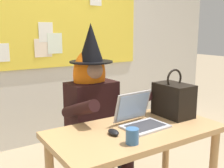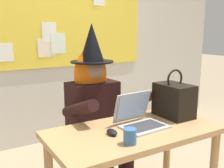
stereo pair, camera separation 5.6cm
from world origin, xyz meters
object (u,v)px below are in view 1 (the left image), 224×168
at_px(coffee_mug, 132,136).
at_px(laptop, 140,118).
at_px(computer_mouse, 113,132).
at_px(person_costumed, 95,103).
at_px(chair_at_desk, 89,131).
at_px(handbag, 173,99).
at_px(desk_main, 136,143).

bearing_deg(coffee_mug, laptop, 42.43).
distance_m(computer_mouse, coffee_mug, 0.18).
bearing_deg(person_costumed, chair_at_desk, 178.04).
bearing_deg(laptop, handbag, 1.56).
xyz_separation_m(chair_at_desk, computer_mouse, (-0.18, -0.68, 0.25)).
relative_size(desk_main, person_costumed, 0.83).
relative_size(computer_mouse, handbag, 0.28).
relative_size(person_costumed, coffee_mug, 15.34).
height_order(chair_at_desk, coffee_mug, chair_at_desk).
bearing_deg(person_costumed, handbag, 39.22).
xyz_separation_m(person_costumed, laptop, (0.08, -0.51, -0.01)).
height_order(desk_main, coffee_mug, coffee_mug).
relative_size(desk_main, computer_mouse, 11.69).
xyz_separation_m(desk_main, chair_at_desk, (-0.01, 0.67, -0.12)).
xyz_separation_m(chair_at_desk, laptop, (0.08, -0.64, 0.28)).
bearing_deg(chair_at_desk, person_costumed, 1.59).
xyz_separation_m(desk_main, laptop, (0.07, 0.04, 0.16)).
height_order(desk_main, handbag, handbag).
bearing_deg(coffee_mug, desk_main, 46.65).
height_order(desk_main, person_costumed, person_costumed).
bearing_deg(person_costumed, desk_main, -1.64).
height_order(chair_at_desk, computer_mouse, chair_at_desk).
relative_size(chair_at_desk, laptop, 2.75).
distance_m(chair_at_desk, handbag, 0.83).
relative_size(chair_at_desk, coffee_mug, 9.37).
xyz_separation_m(person_costumed, coffee_mug, (-0.17, -0.74, -0.01)).
relative_size(chair_at_desk, handbag, 2.35).
distance_m(desk_main, coffee_mug, 0.30).
distance_m(person_costumed, computer_mouse, 0.59).
xyz_separation_m(handbag, coffee_mug, (-0.60, -0.25, -0.09)).
distance_m(person_costumed, laptop, 0.52).
bearing_deg(laptop, desk_main, -155.01).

